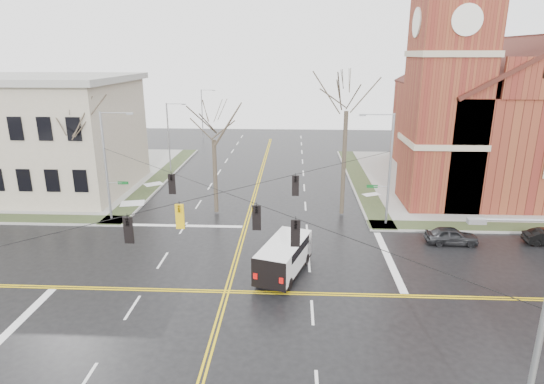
{
  "coord_description": "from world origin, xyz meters",
  "views": [
    {
      "loc": [
        3.88,
        -23.88,
        13.59
      ],
      "look_at": [
        2.4,
        6.0,
        4.39
      ],
      "focal_mm": 30.0,
      "sensor_mm": 36.0,
      "label": 1
    }
  ],
  "objects_px": {
    "streetlight_north_a": "(170,134)",
    "signal_pole_se": "(532,345)",
    "streetlight_north_b": "(203,113)",
    "cargo_van": "(285,254)",
    "tree_nw_far": "(79,127)",
    "tree_nw_near": "(214,135)",
    "parked_car_a": "(451,236)",
    "church": "(497,105)",
    "tree_ne": "(347,104)",
    "signal_pole_ne": "(388,167)",
    "signal_pole_nw": "(108,163)"
  },
  "relations": [
    {
      "from": "church",
      "to": "parked_car_a",
      "type": "bearing_deg",
      "value": -118.43
    },
    {
      "from": "signal_pole_ne",
      "to": "signal_pole_se",
      "type": "xyz_separation_m",
      "value": [
        0.0,
        -23.0,
        0.0
      ]
    },
    {
      "from": "signal_pole_nw",
      "to": "church",
      "type": "bearing_deg",
      "value": 20.21
    },
    {
      "from": "signal_pole_ne",
      "to": "streetlight_north_b",
      "type": "xyz_separation_m",
      "value": [
        -21.97,
        36.5,
        -0.48
      ]
    },
    {
      "from": "parked_car_a",
      "to": "signal_pole_se",
      "type": "bearing_deg",
      "value": 168.76
    },
    {
      "from": "church",
      "to": "tree_ne",
      "type": "relative_size",
      "value": 2.07
    },
    {
      "from": "church",
      "to": "streetlight_north_b",
      "type": "height_order",
      "value": "church"
    },
    {
      "from": "streetlight_north_b",
      "to": "parked_car_a",
      "type": "height_order",
      "value": "streetlight_north_b"
    },
    {
      "from": "signal_pole_se",
      "to": "signal_pole_nw",
      "type": "bearing_deg",
      "value": 134.55
    },
    {
      "from": "signal_pole_ne",
      "to": "streetlight_north_b",
      "type": "relative_size",
      "value": 1.12
    },
    {
      "from": "signal_pole_se",
      "to": "cargo_van",
      "type": "height_order",
      "value": "signal_pole_se"
    },
    {
      "from": "signal_pole_ne",
      "to": "signal_pole_se",
      "type": "relative_size",
      "value": 1.0
    },
    {
      "from": "signal_pole_ne",
      "to": "signal_pole_se",
      "type": "bearing_deg",
      "value": -90.0
    },
    {
      "from": "tree_nw_far",
      "to": "tree_nw_near",
      "type": "bearing_deg",
      "value": -2.05
    },
    {
      "from": "streetlight_north_b",
      "to": "tree_nw_near",
      "type": "xyz_separation_m",
      "value": [
        7.76,
        -34.34,
        2.52
      ]
    },
    {
      "from": "signal_pole_se",
      "to": "tree_ne",
      "type": "bearing_deg",
      "value": 97.25
    },
    {
      "from": "signal_pole_ne",
      "to": "streetlight_north_a",
      "type": "bearing_deg",
      "value": 143.1
    },
    {
      "from": "tree_nw_far",
      "to": "tree_ne",
      "type": "relative_size",
      "value": 0.78
    },
    {
      "from": "cargo_van",
      "to": "tree_nw_near",
      "type": "height_order",
      "value": "tree_nw_near"
    },
    {
      "from": "streetlight_north_b",
      "to": "cargo_van",
      "type": "bearing_deg",
      "value": -72.77
    },
    {
      "from": "signal_pole_ne",
      "to": "parked_car_a",
      "type": "relative_size",
      "value": 2.39
    },
    {
      "from": "signal_pole_se",
      "to": "tree_ne",
      "type": "relative_size",
      "value": 0.68
    },
    {
      "from": "signal_pole_ne",
      "to": "church",
      "type": "bearing_deg",
      "value": 44.66
    },
    {
      "from": "signal_pole_nw",
      "to": "streetlight_north_a",
      "type": "relative_size",
      "value": 1.12
    },
    {
      "from": "signal_pole_nw",
      "to": "tree_nw_near",
      "type": "xyz_separation_m",
      "value": [
        8.43,
        2.16,
        2.04
      ]
    },
    {
      "from": "signal_pole_nw",
      "to": "parked_car_a",
      "type": "relative_size",
      "value": 2.39
    },
    {
      "from": "cargo_van",
      "to": "tree_nw_far",
      "type": "xyz_separation_m",
      "value": [
        -18.01,
        11.37,
        6.24
      ]
    },
    {
      "from": "streetlight_north_b",
      "to": "cargo_van",
      "type": "xyz_separation_m",
      "value": [
        14.04,
        -45.3,
        -3.22
      ]
    },
    {
      "from": "parked_car_a",
      "to": "tree_nw_far",
      "type": "bearing_deg",
      "value": 79.6
    },
    {
      "from": "parked_car_a",
      "to": "tree_ne",
      "type": "bearing_deg",
      "value": 52.79
    },
    {
      "from": "parked_car_a",
      "to": "tree_nw_far",
      "type": "distance_m",
      "value": 31.6
    },
    {
      "from": "signal_pole_nw",
      "to": "signal_pole_se",
      "type": "xyz_separation_m",
      "value": [
        22.64,
        -23.0,
        0.0
      ]
    },
    {
      "from": "signal_pole_nw",
      "to": "signal_pole_se",
      "type": "bearing_deg",
      "value": -45.45
    },
    {
      "from": "church",
      "to": "signal_pole_nw",
      "type": "height_order",
      "value": "church"
    },
    {
      "from": "streetlight_north_a",
      "to": "signal_pole_se",
      "type": "bearing_deg",
      "value": -60.91
    },
    {
      "from": "parked_car_a",
      "to": "tree_ne",
      "type": "height_order",
      "value": "tree_ne"
    },
    {
      "from": "cargo_van",
      "to": "signal_pole_nw",
      "type": "bearing_deg",
      "value": 166.64
    },
    {
      "from": "parked_car_a",
      "to": "tree_nw_far",
      "type": "xyz_separation_m",
      "value": [
        -30.22,
        6.22,
        6.85
      ]
    },
    {
      "from": "tree_nw_far",
      "to": "tree_nw_near",
      "type": "height_order",
      "value": "tree_nw_far"
    },
    {
      "from": "streetlight_north_a",
      "to": "tree_nw_near",
      "type": "height_order",
      "value": "tree_nw_near"
    },
    {
      "from": "streetlight_north_a",
      "to": "signal_pole_ne",
      "type": "bearing_deg",
      "value": -36.9
    },
    {
      "from": "streetlight_north_a",
      "to": "parked_car_a",
      "type": "relative_size",
      "value": 2.12
    },
    {
      "from": "tree_nw_far",
      "to": "tree_ne",
      "type": "distance_m",
      "value": 22.82
    },
    {
      "from": "cargo_van",
      "to": "tree_nw_far",
      "type": "height_order",
      "value": "tree_nw_far"
    },
    {
      "from": "streetlight_north_a",
      "to": "streetlight_north_b",
      "type": "xyz_separation_m",
      "value": [
        0.0,
        20.0,
        0.0
      ]
    },
    {
      "from": "streetlight_north_b",
      "to": "cargo_van",
      "type": "distance_m",
      "value": 47.53
    },
    {
      "from": "signal_pole_nw",
      "to": "parked_car_a",
      "type": "height_order",
      "value": "signal_pole_nw"
    },
    {
      "from": "church",
      "to": "signal_pole_nw",
      "type": "bearing_deg",
      "value": -159.79
    },
    {
      "from": "church",
      "to": "tree_nw_far",
      "type": "relative_size",
      "value": 2.66
    },
    {
      "from": "streetlight_north_b",
      "to": "tree_ne",
      "type": "height_order",
      "value": "tree_ne"
    }
  ]
}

